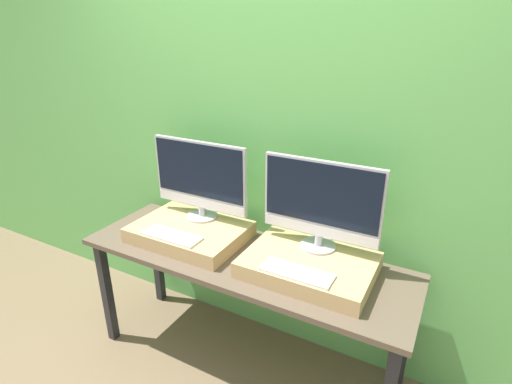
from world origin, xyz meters
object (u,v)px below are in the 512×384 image
at_px(keyboard_right, 297,272).
at_px(monitor_left, 200,178).
at_px(keyboard_left, 172,236).
at_px(monitor_right, 321,203).

bearing_deg(keyboard_right, monitor_left, 159.18).
relative_size(monitor_left, keyboard_left, 1.80).
xyz_separation_m(monitor_left, keyboard_right, (0.72, -0.28, -0.24)).
height_order(keyboard_left, keyboard_right, same).
xyz_separation_m(keyboard_left, monitor_right, (0.72, 0.28, 0.24)).
distance_m(keyboard_left, monitor_right, 0.81).
bearing_deg(monitor_left, monitor_right, 0.00).
xyz_separation_m(monitor_left, monitor_right, (0.72, 0.00, 0.00)).
height_order(monitor_left, keyboard_left, monitor_left).
relative_size(monitor_left, keyboard_right, 1.80).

